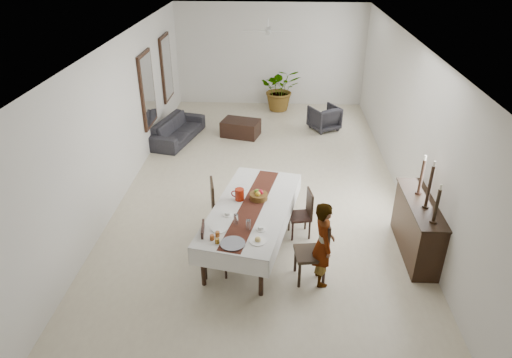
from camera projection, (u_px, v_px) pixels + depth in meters
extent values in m
cube|color=beige|center=(262.00, 193.00, 10.02)|extent=(6.00, 12.00, 0.00)
cube|color=white|center=(263.00, 45.00, 8.49)|extent=(6.00, 12.00, 0.02)
cube|color=silver|center=(270.00, 55.00, 14.52)|extent=(6.00, 0.02, 3.20)
cube|color=silver|center=(118.00, 122.00, 9.39)|extent=(0.02, 12.00, 3.20)
cube|color=silver|center=(413.00, 128.00, 9.12)|extent=(0.02, 12.00, 3.20)
cube|color=black|center=(252.00, 208.00, 8.00)|extent=(1.59, 2.77, 0.05)
cylinder|color=black|center=(203.00, 266.00, 7.25)|extent=(0.09, 0.09, 0.76)
cylinder|color=black|center=(261.00, 276.00, 7.04)|extent=(0.09, 0.09, 0.76)
cylinder|color=black|center=(245.00, 191.00, 9.35)|extent=(0.09, 0.09, 0.76)
cylinder|color=black|center=(291.00, 197.00, 9.14)|extent=(0.09, 0.09, 0.76)
cube|color=silver|center=(252.00, 207.00, 7.99)|extent=(1.82, 3.00, 0.01)
cube|color=white|center=(218.00, 209.00, 8.20)|extent=(0.57, 2.74, 0.33)
cube|color=white|center=(287.00, 219.00, 7.92)|extent=(0.57, 2.74, 0.33)
cube|color=white|center=(228.00, 263.00, 6.87)|extent=(1.26, 0.27, 0.33)
cube|color=silver|center=(270.00, 178.00, 9.25)|extent=(1.26, 0.27, 0.33)
cube|color=#572418|center=(252.00, 206.00, 7.98)|extent=(0.92, 2.73, 0.00)
cylinder|color=#991E0B|center=(240.00, 194.00, 8.13)|extent=(0.19, 0.19, 0.22)
torus|color=maroon|center=(235.00, 194.00, 8.15)|extent=(0.13, 0.05, 0.13)
cylinder|color=silver|center=(248.00, 225.00, 7.31)|extent=(0.08, 0.08, 0.18)
cylinder|color=silver|center=(236.00, 219.00, 7.45)|extent=(0.08, 0.08, 0.18)
cylinder|color=white|center=(261.00, 228.00, 7.34)|extent=(0.10, 0.10, 0.07)
cylinder|color=silver|center=(261.00, 229.00, 7.35)|extent=(0.16, 0.16, 0.01)
cylinder|color=silver|center=(227.00, 214.00, 7.72)|extent=(0.10, 0.10, 0.07)
cylinder|color=white|center=(228.00, 215.00, 7.73)|extent=(0.16, 0.16, 0.01)
cylinder|color=white|center=(258.00, 241.00, 7.07)|extent=(0.26, 0.26, 0.02)
sphere|color=#D9BA6A|center=(258.00, 240.00, 7.05)|extent=(0.10, 0.10, 0.10)
cylinder|color=silver|center=(219.00, 229.00, 7.36)|extent=(0.26, 0.26, 0.02)
cylinder|color=silver|center=(242.00, 187.00, 8.56)|extent=(0.26, 0.26, 0.02)
cylinder|color=#434449|center=(233.00, 244.00, 7.01)|extent=(0.39, 0.39, 0.02)
cylinder|color=brown|center=(217.00, 241.00, 7.02)|extent=(0.07, 0.07, 0.08)
cylinder|color=brown|center=(212.00, 237.00, 7.10)|extent=(0.07, 0.07, 0.08)
cylinder|color=#914915|center=(217.00, 234.00, 7.18)|extent=(0.07, 0.07, 0.08)
cylinder|color=brown|center=(259.00, 196.00, 8.18)|extent=(0.33, 0.33, 0.11)
sphere|color=#A81023|center=(261.00, 192.00, 8.15)|extent=(0.10, 0.10, 0.10)
sphere|color=olive|center=(257.00, 191.00, 8.17)|extent=(0.09, 0.09, 0.09)
sphere|color=gold|center=(258.00, 194.00, 8.09)|extent=(0.09, 0.09, 0.09)
cube|color=black|center=(310.00, 254.00, 7.33)|extent=(0.54, 0.54, 0.05)
cylinder|color=black|center=(324.00, 274.00, 7.29)|extent=(0.05, 0.05, 0.48)
cylinder|color=black|center=(319.00, 258.00, 7.64)|extent=(0.05, 0.05, 0.48)
cylinder|color=black|center=(299.00, 275.00, 7.27)|extent=(0.05, 0.05, 0.48)
cylinder|color=black|center=(295.00, 260.00, 7.61)|extent=(0.05, 0.05, 0.48)
cube|color=black|center=(325.00, 236.00, 7.18)|extent=(0.11, 0.48, 0.61)
cube|color=black|center=(300.00, 216.00, 8.46)|extent=(0.46, 0.46, 0.04)
cylinder|color=black|center=(309.00, 230.00, 8.44)|extent=(0.05, 0.05, 0.39)
cylinder|color=black|center=(305.00, 221.00, 8.72)|extent=(0.05, 0.05, 0.39)
cylinder|color=black|center=(292.00, 232.00, 8.40)|extent=(0.05, 0.05, 0.39)
cylinder|color=black|center=(289.00, 222.00, 8.68)|extent=(0.05, 0.05, 0.39)
cube|color=black|center=(310.00, 203.00, 8.35)|extent=(0.11, 0.39, 0.50)
cube|color=black|center=(216.00, 252.00, 7.50)|extent=(0.44, 0.44, 0.05)
cylinder|color=black|center=(207.00, 257.00, 7.74)|extent=(0.04, 0.04, 0.40)
cylinder|color=black|center=(206.00, 269.00, 7.45)|extent=(0.04, 0.04, 0.40)
cylinder|color=black|center=(226.00, 256.00, 7.75)|extent=(0.04, 0.04, 0.40)
cylinder|color=black|center=(226.00, 269.00, 7.47)|extent=(0.04, 0.04, 0.40)
cube|color=black|center=(203.00, 239.00, 7.36)|extent=(0.08, 0.40, 0.51)
cube|color=black|center=(225.00, 211.00, 8.43)|extent=(0.57, 0.57, 0.05)
cylinder|color=black|center=(214.00, 218.00, 8.70)|extent=(0.06, 0.06, 0.48)
cylinder|color=black|center=(216.00, 230.00, 8.36)|extent=(0.06, 0.06, 0.48)
cylinder|color=black|center=(235.00, 217.00, 8.76)|extent=(0.06, 0.06, 0.48)
cylinder|color=black|center=(237.00, 228.00, 8.42)|extent=(0.06, 0.06, 0.48)
cube|color=black|center=(213.00, 197.00, 8.24)|extent=(0.14, 0.48, 0.62)
imported|color=gray|center=(323.00, 244.00, 7.16)|extent=(0.41, 0.58, 1.48)
cube|color=black|center=(417.00, 228.00, 7.95)|extent=(0.45, 1.68, 1.01)
cube|color=black|center=(422.00, 203.00, 7.70)|extent=(0.49, 1.75, 0.03)
cylinder|color=black|center=(433.00, 222.00, 7.15)|extent=(0.11, 0.11, 0.03)
cylinder|color=black|center=(437.00, 205.00, 7.00)|extent=(0.06, 0.06, 0.56)
cylinder|color=beige|center=(441.00, 187.00, 6.85)|extent=(0.04, 0.04, 0.09)
cylinder|color=black|center=(425.00, 206.00, 7.54)|extent=(0.11, 0.11, 0.03)
cylinder|color=black|center=(430.00, 186.00, 7.36)|extent=(0.06, 0.06, 0.73)
cylinder|color=beige|center=(434.00, 164.00, 7.16)|extent=(0.04, 0.04, 0.09)
cylinder|color=black|center=(418.00, 193.00, 7.93)|extent=(0.11, 0.11, 0.03)
cylinder|color=black|center=(422.00, 176.00, 7.78)|extent=(0.06, 0.06, 0.62)
cylinder|color=silver|center=(425.00, 158.00, 7.61)|extent=(0.04, 0.04, 0.09)
imported|color=#2A282E|center=(178.00, 130.00, 12.47)|extent=(1.26, 2.17, 0.59)
imported|color=#2B292E|center=(324.00, 118.00, 13.11)|extent=(1.02, 1.03, 0.69)
cube|color=black|center=(241.00, 128.00, 12.75)|extent=(1.14, 0.90, 0.45)
imported|color=#285321|center=(280.00, 89.00, 14.42)|extent=(1.33, 1.18, 1.37)
cube|color=black|center=(147.00, 90.00, 11.32)|extent=(0.06, 1.05, 1.85)
cube|color=silver|center=(149.00, 90.00, 11.32)|extent=(0.01, 0.90, 1.70)
cube|color=black|center=(166.00, 68.00, 13.16)|extent=(0.06, 1.05, 1.85)
cube|color=white|center=(168.00, 68.00, 13.16)|extent=(0.01, 0.90, 1.70)
cylinder|color=white|center=(268.00, 23.00, 11.17)|extent=(0.04, 0.04, 0.20)
cylinder|color=silver|center=(268.00, 31.00, 11.27)|extent=(0.16, 0.16, 0.08)
cube|color=silver|center=(268.00, 28.00, 11.57)|extent=(0.10, 0.55, 0.01)
cube|color=silver|center=(267.00, 34.00, 10.96)|extent=(0.10, 0.55, 0.01)
cube|color=silver|center=(282.00, 31.00, 11.25)|extent=(0.55, 0.10, 0.01)
cube|color=silver|center=(254.00, 31.00, 11.28)|extent=(0.55, 0.10, 0.01)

